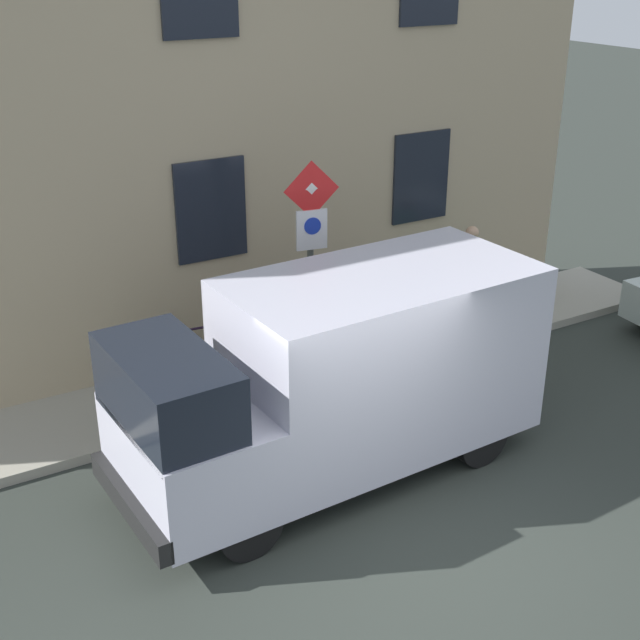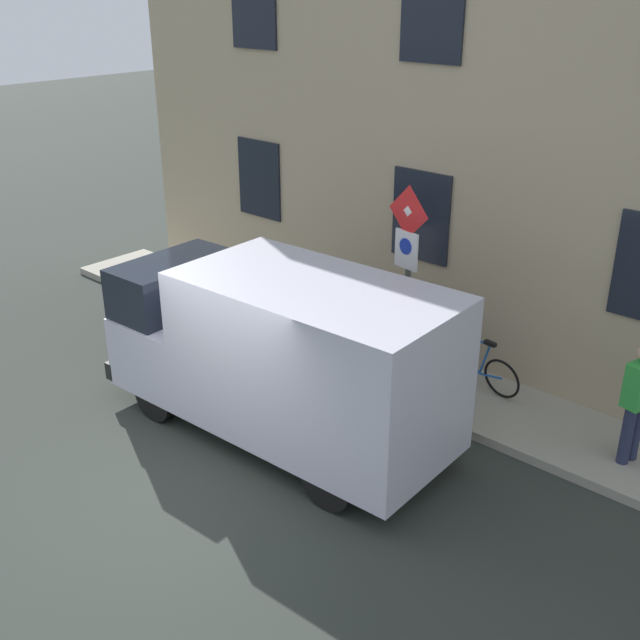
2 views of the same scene
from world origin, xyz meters
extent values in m
plane|color=#2D322D|center=(0.00, 0.00, 0.00)|extent=(80.00, 80.00, 0.00)
cube|color=#9B9686|center=(4.16, 0.00, 0.07)|extent=(1.75, 15.83, 0.14)
cube|color=tan|center=(5.38, 0.00, 3.93)|extent=(0.70, 13.83, 7.86)
cube|color=black|center=(5.01, 0.00, 2.52)|extent=(0.06, 1.10, 1.50)
cube|color=black|center=(5.01, 3.80, 2.52)|extent=(0.06, 1.10, 1.50)
cube|color=black|center=(5.01, 0.00, 5.66)|extent=(0.06, 1.10, 1.50)
cube|color=black|center=(5.01, 3.80, 5.66)|extent=(0.06, 1.10, 1.50)
cylinder|color=#474C47|center=(3.53, -0.83, 1.73)|extent=(0.09, 0.09, 3.17)
pyramid|color=silver|center=(3.45, -0.81, 3.06)|extent=(0.13, 0.50, 0.50)
pyramid|color=red|center=(3.46, -0.81, 3.06)|extent=(0.12, 0.55, 0.56)
cube|color=white|center=(3.47, -0.82, 2.51)|extent=(0.12, 0.44, 0.56)
cylinder|color=#1933B2|center=(3.45, -0.82, 2.57)|extent=(0.05, 0.24, 0.24)
cube|color=silver|center=(1.61, -0.71, 1.41)|extent=(2.15, 3.88, 2.18)
cube|color=silver|center=(1.51, 1.88, 0.87)|extent=(2.05, 1.48, 1.10)
cube|color=black|center=(1.50, 2.09, 1.77)|extent=(1.96, 1.06, 0.84)
cube|color=black|center=(1.48, 2.63, 0.50)|extent=(2.00, 0.24, 0.28)
cylinder|color=black|center=(0.64, 1.61, 0.38)|extent=(0.25, 0.77, 0.76)
cylinder|color=black|center=(2.40, 1.68, 0.38)|extent=(0.25, 0.77, 0.76)
cylinder|color=black|center=(0.77, -1.71, 0.38)|extent=(0.25, 0.77, 0.76)
cylinder|color=black|center=(2.53, -1.64, 0.38)|extent=(0.25, 0.77, 0.76)
torus|color=black|center=(4.55, -1.01, 0.47)|extent=(0.21, 0.67, 0.66)
torus|color=black|center=(4.41, -2.05, 0.47)|extent=(0.21, 0.67, 0.66)
cylinder|color=#1E56B3|center=(4.51, -1.35, 0.68)|extent=(0.11, 0.60, 0.60)
cylinder|color=#1E56B3|center=(4.50, -1.42, 0.95)|extent=(0.13, 0.73, 0.07)
cylinder|color=#1E56B3|center=(4.46, -1.71, 0.66)|extent=(0.06, 0.19, 0.55)
cylinder|color=#1E56B3|center=(4.44, -1.84, 0.43)|extent=(0.09, 0.43, 0.12)
cylinder|color=#1E56B3|center=(4.55, -1.04, 0.72)|extent=(0.05, 0.09, 0.50)
cube|color=black|center=(4.45, -1.78, 0.97)|extent=(0.11, 0.21, 0.06)
cylinder|color=#262626|center=(4.55, -1.06, 1.02)|extent=(0.46, 0.09, 0.03)
torus|color=black|center=(4.50, -0.04, 0.47)|extent=(0.14, 0.66, 0.66)
torus|color=black|center=(4.46, -1.08, 0.47)|extent=(0.14, 0.66, 0.66)
cylinder|color=red|center=(4.49, -0.37, 0.68)|extent=(0.06, 0.60, 0.60)
cylinder|color=red|center=(4.49, -0.45, 0.95)|extent=(0.07, 0.73, 0.07)
cylinder|color=red|center=(4.48, -0.74, 0.66)|extent=(0.04, 0.19, 0.55)
cylinder|color=red|center=(4.47, -0.87, 0.43)|extent=(0.05, 0.43, 0.12)
cylinder|color=red|center=(4.50, -0.06, 0.72)|extent=(0.04, 0.09, 0.50)
cube|color=black|center=(4.47, -0.81, 0.97)|extent=(0.09, 0.20, 0.06)
cylinder|color=#262626|center=(4.50, -0.09, 1.02)|extent=(0.46, 0.05, 0.03)
torus|color=black|center=(4.50, 0.94, 0.47)|extent=(0.15, 0.66, 0.66)
torus|color=black|center=(4.46, -0.11, 0.47)|extent=(0.15, 0.66, 0.66)
cylinder|color=black|center=(4.49, 0.60, 0.68)|extent=(0.06, 0.60, 0.60)
cylinder|color=black|center=(4.49, 0.52, 0.95)|extent=(0.06, 0.73, 0.07)
cylinder|color=black|center=(4.48, 0.24, 0.66)|extent=(0.04, 0.19, 0.55)
cylinder|color=black|center=(4.47, 0.10, 0.43)|extent=(0.05, 0.43, 0.12)
cylinder|color=black|center=(4.50, 0.91, 0.72)|extent=(0.04, 0.09, 0.50)
cube|color=black|center=(4.47, 0.16, 0.97)|extent=(0.09, 0.20, 0.06)
cylinder|color=#262626|center=(4.50, 0.89, 1.02)|extent=(0.46, 0.05, 0.03)
cylinder|color=#262B47|center=(4.14, -4.20, 0.56)|extent=(0.16, 0.16, 0.85)
cylinder|color=#262B47|center=(3.97, -4.16, 0.56)|extent=(0.16, 0.16, 0.85)
cube|color=green|center=(4.06, -4.18, 1.30)|extent=(0.45, 0.35, 0.62)
cylinder|color=#2D5133|center=(3.63, 1.38, 0.59)|extent=(0.44, 0.44, 0.90)
camera|label=1|loc=(-6.20, 4.74, 6.13)|focal=48.05mm
camera|label=2|loc=(-5.18, -6.86, 6.12)|focal=43.03mm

